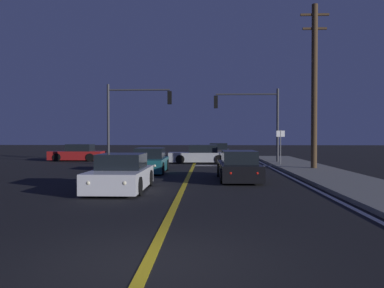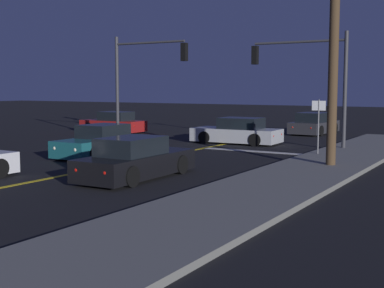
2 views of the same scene
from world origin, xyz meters
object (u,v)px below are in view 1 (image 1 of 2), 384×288
car_side_waiting_black (239,167)px  car_far_approaching_white (121,174)px  car_parked_curb_teal (150,162)px  car_distant_tail_charcoal (219,151)px  car_following_oncoming_silver (200,155)px  car_mid_block_red (78,154)px  street_sign_corner (280,142)px  traffic_signal_far_left (132,110)px  traffic_signal_near_right (253,113)px  utility_pole_right (314,85)px

car_side_waiting_black → car_far_approaching_white: size_ratio=1.07×
car_parked_curb_teal → car_distant_tail_charcoal: same height
car_side_waiting_black → car_following_oncoming_silver: (-1.97, 11.34, 0.00)m
car_mid_block_red → street_sign_corner: (15.18, -5.28, 1.03)m
car_side_waiting_black → car_distant_tail_charcoal: (-0.37, 18.87, -0.00)m
car_mid_block_red → traffic_signal_far_left: 7.18m
car_mid_block_red → car_far_approaching_white: (7.21, -16.87, 0.00)m
car_side_waiting_black → traffic_signal_far_left: size_ratio=0.82×
car_following_oncoming_silver → car_distant_tail_charcoal: (1.59, 7.52, -0.00)m
traffic_signal_near_right → street_sign_corner: bearing=117.5°
car_following_oncoming_silver → street_sign_corner: street_sign_corner is taller
car_mid_block_red → car_following_oncoming_silver: bearing=-101.0°
car_following_oncoming_silver → utility_pole_right: size_ratio=0.48×
car_far_approaching_white → car_following_oncoming_silver: bearing=-100.3°
car_mid_block_red → traffic_signal_far_left: size_ratio=0.77×
car_side_waiting_black → car_distant_tail_charcoal: same height
car_side_waiting_black → traffic_signal_far_left: bearing=124.2°
car_side_waiting_black → car_far_approaching_white: bearing=-143.8°
car_parked_curb_teal → utility_pole_right: bearing=-171.0°
traffic_signal_near_right → traffic_signal_far_left: traffic_signal_far_left is taller
car_mid_block_red → car_distant_tail_charcoal: bearing=-63.8°
utility_pole_right → traffic_signal_far_left: bearing=159.5°
car_side_waiting_black → car_mid_block_red: (-11.82, 13.37, -0.00)m
car_side_waiting_black → car_mid_block_red: 17.84m
car_parked_curb_teal → car_mid_block_red: same height
traffic_signal_far_left → street_sign_corner: traffic_signal_far_left is taller
car_parked_curb_teal → car_distant_tail_charcoal: size_ratio=0.99×
car_mid_block_red → traffic_signal_near_right: bearing=-99.7°
car_following_oncoming_silver → street_sign_corner: 6.32m
car_far_approaching_white → street_sign_corner: 14.10m
car_mid_block_red → car_far_approaching_white: 18.35m
traffic_signal_near_right → utility_pole_right: size_ratio=0.57×
car_following_oncoming_silver → car_distant_tail_charcoal: bearing=-14.5°
car_side_waiting_black → street_sign_corner: size_ratio=1.92×
street_sign_corner → car_distant_tail_charcoal: bearing=109.1°
car_following_oncoming_silver → car_distant_tail_charcoal: 7.69m
car_following_oncoming_silver → car_far_approaching_white: size_ratio=1.08×
car_distant_tail_charcoal → utility_pole_right: utility_pole_right is taller
car_parked_curb_teal → car_following_oncoming_silver: bearing=-109.3°
utility_pole_right → traffic_signal_near_right: bearing=116.7°
car_parked_curb_teal → street_sign_corner: (7.95, 4.44, 1.03)m
car_following_oncoming_silver → car_mid_block_red: size_ratio=1.07×
traffic_signal_far_left → utility_pole_right: (11.45, -4.28, 1.15)m
car_distant_tail_charcoal → traffic_signal_near_right: 8.85m
car_distant_tail_charcoal → utility_pole_right: 15.22m
car_following_oncoming_silver → car_parked_curb_teal: bearing=158.6°
car_parked_curb_teal → car_mid_block_red: bearing=-53.8°
car_mid_block_red → utility_pole_right: (16.58, -8.16, 4.35)m
car_parked_curb_teal → traffic_signal_near_right: 10.20m
car_distant_tail_charcoal → traffic_signal_near_right: traffic_signal_near_right is taller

